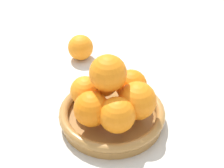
% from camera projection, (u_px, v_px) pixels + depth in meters
% --- Properties ---
extents(ground_plane, '(4.00, 4.00, 0.00)m').
position_uv_depth(ground_plane, '(112.00, 121.00, 0.85)').
color(ground_plane, beige).
extents(fruit_bowl, '(0.24, 0.24, 0.04)m').
position_uv_depth(fruit_bowl, '(112.00, 115.00, 0.84)').
color(fruit_bowl, '#A57238').
rests_on(fruit_bowl, ground_plane).
extents(orange_pile, '(0.18, 0.19, 0.14)m').
position_uv_depth(orange_pile, '(113.00, 94.00, 0.79)').
color(orange_pile, orange).
rests_on(orange_pile, fruit_bowl).
extents(stray_orange, '(0.07, 0.07, 0.07)m').
position_uv_depth(stray_orange, '(81.00, 47.00, 1.04)').
color(stray_orange, orange).
rests_on(stray_orange, ground_plane).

